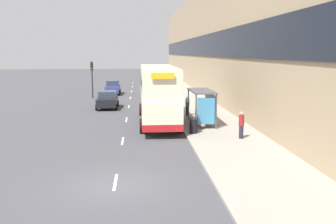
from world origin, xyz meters
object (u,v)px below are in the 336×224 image
(pedestrian_at_shelter, at_px, (187,105))
(litter_bin, at_px, (193,125))
(bus_shelter, at_px, (205,101))
(car_1, at_px, (107,100))
(car_0, at_px, (150,82))
(traffic_light_far_kerb, at_px, (92,74))
(double_decker_bus_near, at_px, (158,94))
(car_2, at_px, (148,78))
(pedestrian_1, at_px, (241,125))
(car_3, at_px, (113,88))

(pedestrian_at_shelter, height_order, litter_bin, pedestrian_at_shelter)
(bus_shelter, distance_m, pedestrian_at_shelter, 4.20)
(car_1, bearing_deg, bus_shelter, 128.91)
(car_0, bearing_deg, traffic_light_far_kerb, -119.35)
(double_decker_bus_near, bearing_deg, bus_shelter, -24.48)
(car_2, distance_m, pedestrian_1, 45.61)
(double_decker_bus_near, height_order, pedestrian_at_shelter, double_decker_bus_near)
(double_decker_bus_near, xyz_separation_m, pedestrian_1, (4.77, -6.10, -1.30))
(pedestrian_at_shelter, bearing_deg, litter_bin, -94.14)
(pedestrian_1, bearing_deg, car_2, 95.62)
(car_0, xyz_separation_m, pedestrian_1, (4.56, -34.88, 0.11))
(car_0, distance_m, litter_bin, 33.23)
(car_1, relative_size, car_3, 0.97)
(car_2, xyz_separation_m, car_3, (-5.12, -18.85, 0.02))
(car_3, distance_m, litter_bin, 25.78)
(double_decker_bus_near, height_order, traffic_light_far_kerb, traffic_light_far_kerb)
(traffic_light_far_kerb, bearing_deg, pedestrian_1, -62.38)
(double_decker_bus_near, bearing_deg, litter_bin, -64.74)
(car_2, bearing_deg, car_1, -98.75)
(pedestrian_at_shelter, height_order, pedestrian_1, pedestrian_at_shelter)
(litter_bin, bearing_deg, car_2, 92.32)
(car_3, bearing_deg, car_2, -105.19)
(pedestrian_at_shelter, bearing_deg, car_3, 112.42)
(car_1, distance_m, pedestrian_at_shelter, 9.02)
(car_2, bearing_deg, pedestrian_at_shelter, -86.46)
(bus_shelter, bearing_deg, car_3, 110.28)
(car_3, height_order, pedestrian_at_shelter, pedestrian_at_shelter)
(car_1, bearing_deg, car_0, -102.84)
(double_decker_bus_near, distance_m, litter_bin, 5.12)
(bus_shelter, height_order, car_2, bus_shelter)
(bus_shelter, bearing_deg, pedestrian_1, -72.19)
(litter_bin, bearing_deg, pedestrian_at_shelter, 85.86)
(pedestrian_1, relative_size, litter_bin, 1.58)
(car_0, height_order, pedestrian_1, same)
(car_1, relative_size, pedestrian_at_shelter, 2.40)
(double_decker_bus_near, distance_m, pedestrian_1, 7.85)
(litter_bin, relative_size, traffic_light_far_kerb, 0.24)
(double_decker_bus_near, relative_size, traffic_light_far_kerb, 2.59)
(car_2, height_order, car_3, car_3)
(traffic_light_far_kerb, bearing_deg, litter_bin, -66.48)
(traffic_light_far_kerb, bearing_deg, car_1, -73.44)
(double_decker_bus_near, distance_m, car_3, 21.05)
(pedestrian_at_shelter, relative_size, litter_bin, 1.59)
(bus_shelter, height_order, car_0, bus_shelter)
(car_1, distance_m, litter_bin, 14.16)
(pedestrian_1, xyz_separation_m, litter_bin, (-2.70, 1.70, -0.32))
(bus_shelter, distance_m, car_0, 30.45)
(car_1, height_order, pedestrian_1, pedestrian_1)
(car_2, bearing_deg, car_0, -90.49)
(car_2, bearing_deg, double_decker_bus_near, -90.44)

